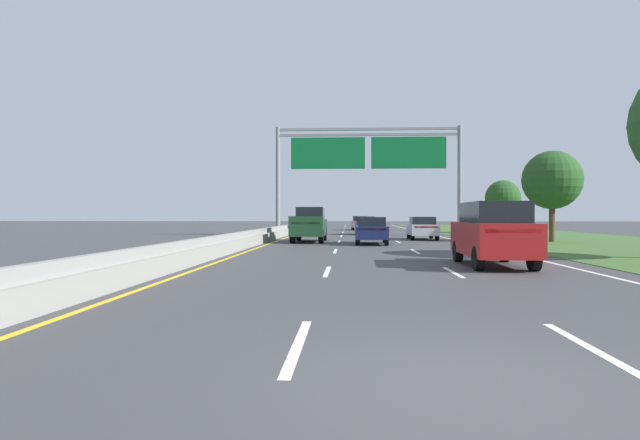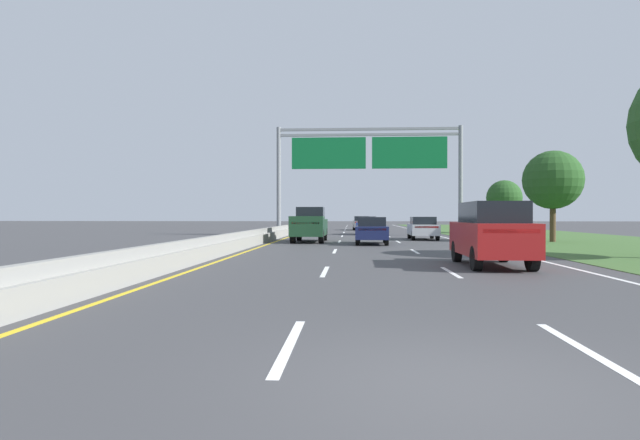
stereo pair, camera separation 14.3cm
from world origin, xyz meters
name	(u,v)px [view 2 (the right image)]	position (x,y,z in m)	size (l,w,h in m)	color
ground_plane	(366,237)	(0.00, 35.00, 0.00)	(220.00, 220.00, 0.00)	#3D3D3F
lane_striping	(366,238)	(0.00, 34.54, 0.00)	(11.96, 106.00, 0.01)	white
grass_verge_right	(556,238)	(13.95, 35.00, 0.01)	(14.00, 110.00, 0.02)	#3D602D
median_barrier_concrete	(279,233)	(-6.60, 35.00, 0.35)	(0.60, 110.00, 0.85)	gray
overhead_sign_gantry	(369,158)	(0.30, 38.06, 6.33)	(15.06, 0.42, 8.88)	gray
pickup_truck_darkgreen	(310,225)	(-3.72, 28.22, 1.07)	(2.02, 5.41, 2.20)	#193D23
car_navy_centre_lane_sedan	(372,230)	(0.10, 25.78, 0.82)	(1.94, 4.45, 1.57)	#161E47
car_grey_centre_lane_sedan	(361,223)	(-0.03, 55.23, 0.82)	(1.93, 4.45, 1.57)	slate
car_blue_centre_lane_sedan	(367,225)	(0.22, 41.21, 0.82)	(1.90, 4.43, 1.57)	navy
car_red_right_lane_suv	(491,233)	(3.53, 12.49, 1.10)	(1.95, 4.72, 2.11)	maroon
car_silver_right_lane_sedan	(423,228)	(3.82, 31.81, 0.82)	(1.91, 4.44, 1.57)	#B2B5BA
roadside_tree_mid	(553,180)	(11.46, 28.78, 3.87)	(3.65, 3.65, 5.71)	#4C3823
roadside_tree_far	(504,198)	(12.92, 44.71, 3.28)	(3.21, 3.21, 4.90)	#4C3823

